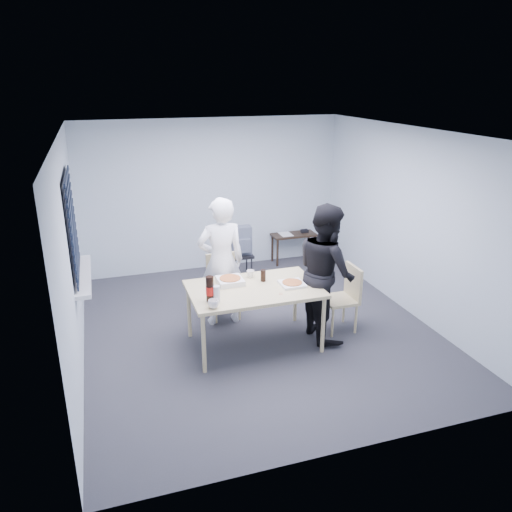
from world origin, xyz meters
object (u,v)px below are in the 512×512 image
object	(u,v)px
person_black	(326,272)
soda_bottle	(210,289)
dining_table	(254,292)
chair_right	(346,293)
mug_a	(213,304)
stool	(241,260)
mug_b	(250,274)
chair_far	(223,281)
side_table	(294,238)
person_white	(221,262)
backpack	(241,241)

from	to	relation	value
person_black	soda_bottle	bearing A→B (deg)	96.89
dining_table	chair_right	distance (m)	1.30
dining_table	mug_a	size ratio (longest dim) A/B	13.03
stool	mug_a	world-z (taller)	mug_a
mug_b	person_black	bearing A→B (deg)	-22.68
dining_table	chair_far	size ratio (longest dim) A/B	1.80
chair_far	stool	world-z (taller)	chair_far
chair_right	soda_bottle	size ratio (longest dim) A/B	2.92
mug_a	person_black	bearing A→B (deg)	13.54
dining_table	mug_a	distance (m)	0.74
dining_table	person_black	world-z (taller)	person_black
mug_b	side_table	bearing A→B (deg)	56.33
person_white	backpack	size ratio (longest dim) A/B	3.79
chair_right	soda_bottle	bearing A→B (deg)	-172.49
mug_a	stool	bearing A→B (deg)	67.09
person_white	backpack	distance (m)	1.42
chair_far	soda_bottle	bearing A→B (deg)	-110.53
mug_b	soda_bottle	bearing A→B (deg)	-139.70
mug_b	soda_bottle	distance (m)	0.87
chair_far	stool	distance (m)	1.19
mug_a	side_table	bearing A→B (deg)	54.22
dining_table	soda_bottle	xyz separation A→B (m)	(-0.60, -0.22, 0.21)
chair_right	mug_b	distance (m)	1.30
backpack	soda_bottle	world-z (taller)	soda_bottle
stool	person_black	bearing A→B (deg)	-75.24
chair_far	person_black	distance (m)	1.53
person_white	side_table	bearing A→B (deg)	-133.51
chair_far	soda_bottle	distance (m)	1.33
side_table	chair_far	bearing A→B (deg)	-136.06
chair_far	chair_right	distance (m)	1.72
mug_a	mug_b	bearing A→B (deg)	48.30
mug_b	soda_bottle	world-z (taller)	soda_bottle
dining_table	side_table	distance (m)	3.12
chair_right	stool	xyz separation A→B (m)	(-0.87, 1.97, -0.13)
backpack	mug_a	bearing A→B (deg)	-104.79
person_black	side_table	bearing A→B (deg)	-13.72
person_black	soda_bottle	xyz separation A→B (m)	(-1.55, -0.19, 0.04)
person_black	mug_b	distance (m)	0.97
chair_far	mug_b	distance (m)	0.73
side_table	soda_bottle	bearing A→B (deg)	-127.44
dining_table	soda_bottle	bearing A→B (deg)	-160.02
person_white	mug_a	distance (m)	1.20
dining_table	stool	distance (m)	2.07
stool	mug_b	size ratio (longest dim) A/B	4.98
stool	backpack	size ratio (longest dim) A/B	1.07
chair_far	side_table	world-z (taller)	chair_far
dining_table	chair_right	size ratio (longest dim) A/B	1.80
mug_a	dining_table	bearing A→B (deg)	33.81
chair_right	soda_bottle	distance (m)	1.94
side_table	mug_a	xyz separation A→B (m)	(-2.21, -3.07, 0.38)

